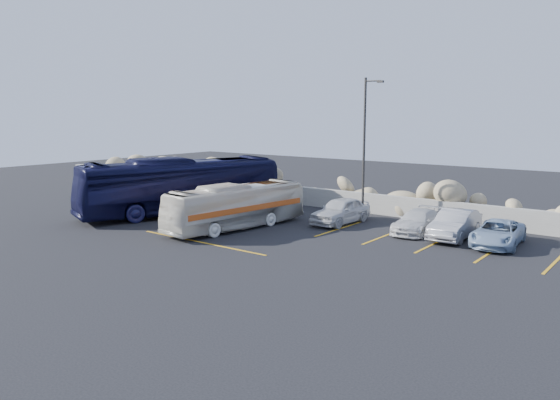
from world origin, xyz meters
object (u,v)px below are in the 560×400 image
Objects in this scene: car_b at (455,224)px; car_d at (498,233)px; lamppost at (365,145)px; car_a at (341,211)px; tour_coach at (181,186)px; vintage_bus at (236,206)px; car_c at (418,222)px.

car_d is at bearing -8.96° from car_b.
lamppost is 6.81m from car_b.
car_a is at bearing -116.47° from lamppost.
car_a reaches higher than car_d.
lamppost is 1.89× the size of car_b.
lamppost is 11.28m from tour_coach.
car_c is at bearing 37.73° from vintage_bus.
car_c is at bearing 6.57° from car_a.
car_a reaches higher than car_b.
tour_coach is at bearing -153.98° from lamppost.
car_a is at bearing 175.14° from car_d.
vintage_bus is at bearing -126.94° from lamppost.
lamppost is at bearing 166.63° from car_b.
lamppost is 5.35m from car_c.
car_c is at bearing 35.86° from tour_coach.
lamppost is at bearing 163.25° from car_c.
vintage_bus reaches higher than car_c.
car_b is (10.08, 4.75, -0.49)m from vintage_bus.
vintage_bus is at bearing -127.72° from car_a.
tour_coach is at bearing -168.99° from car_b.
car_c is (-1.96, 0.09, -0.11)m from car_b.
tour_coach reaches higher than vintage_bus.
vintage_bus is 5.84m from car_a.
car_b is at bearing 168.43° from car_d.
car_d is (7.79, -1.34, -3.71)m from lamppost.
tour_coach is (-5.47, 1.03, 0.53)m from vintage_bus.
tour_coach is (-9.87, -4.82, -2.58)m from lamppost.
vintage_bus is at bearing -164.74° from car_d.
lamppost reaches higher than vintage_bus.
car_b is at bearing 32.19° from vintage_bus.
car_c is (8.12, 4.84, -0.60)m from vintage_bus.
car_c reaches higher than car_d.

